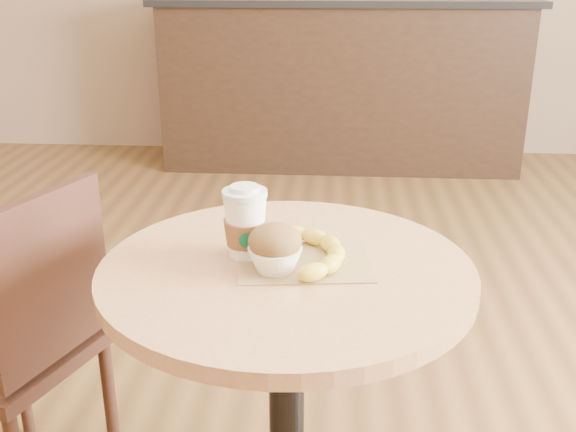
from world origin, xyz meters
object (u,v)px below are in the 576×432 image
object	(u,v)px
muffin	(275,248)
chair_left	(24,340)
cafe_table	(287,369)
banana	(313,252)
coffee_cup	(245,225)

from	to	relation	value
muffin	chair_left	bearing A→B (deg)	160.47
cafe_table	muffin	bearing A→B (deg)	-121.89
chair_left	banana	size ratio (longest dim) A/B	3.56
coffee_cup	banana	distance (m)	0.13
chair_left	muffin	distance (m)	0.73
cafe_table	chair_left	bearing A→B (deg)	163.40
cafe_table	muffin	world-z (taller)	muffin
muffin	banana	size ratio (longest dim) A/B	0.42
chair_left	coffee_cup	world-z (taller)	coffee_cup
cafe_table	banana	distance (m)	0.25
coffee_cup	muffin	distance (m)	0.09
coffee_cup	banana	world-z (taller)	coffee_cup
muffin	banana	distance (m)	0.09
cafe_table	chair_left	size ratio (longest dim) A/B	0.91
muffin	banana	bearing A→B (deg)	35.66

